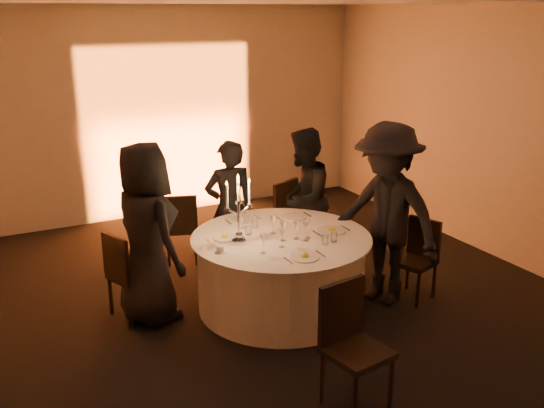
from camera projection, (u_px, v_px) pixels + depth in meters
name	position (u px, v px, depth m)	size (l,w,h in m)	color
floor	(281.00, 306.00, 6.25)	(7.00, 7.00, 0.00)	black
ceiling	(282.00, 0.00, 5.34)	(7.00, 7.00, 0.00)	silver
wall_back	(168.00, 113.00, 8.77)	(7.00, 7.00, 0.00)	beige
wall_right	(507.00, 137.00, 7.10)	(7.00, 7.00, 0.00)	beige
uplighter_fixture	(180.00, 213.00, 8.95)	(0.25, 0.12, 0.10)	black
banquet_table	(281.00, 272.00, 6.14)	(1.80, 1.80, 0.77)	black
chair_left	(126.00, 271.00, 5.89)	(0.50, 0.50, 0.88)	black
chair_back_left	(181.00, 225.00, 7.19)	(0.48, 0.48, 0.87)	black
chair_back_right	(278.00, 214.00, 7.33)	(0.57, 0.57, 0.99)	black
chair_right	(418.00, 254.00, 6.34)	(0.47, 0.47, 0.85)	black
chair_front	(350.00, 338.00, 4.57)	(0.49, 0.49, 0.98)	black
guest_left	(147.00, 234.00, 5.74)	(0.87, 0.56, 1.77)	black
guest_back_left	(230.00, 208.00, 6.84)	(0.57, 0.37, 1.56)	black
guest_back_right	(303.00, 199.00, 7.04)	(0.80, 0.62, 1.65)	black
guest_right	(386.00, 215.00, 6.12)	(1.22, 0.70, 1.89)	black
plate_left	(225.00, 237.00, 5.96)	(0.36, 0.25, 0.08)	white
plate_back_left	(243.00, 219.00, 6.48)	(0.35, 0.26, 0.01)	white
plate_back_right	(294.00, 217.00, 6.57)	(0.35, 0.28, 0.01)	white
plate_right	(331.00, 230.00, 6.15)	(0.36, 0.28, 0.08)	white
plate_front	(305.00, 256.00, 5.49)	(0.36, 0.27, 0.08)	white
coffee_cup	(220.00, 249.00, 5.61)	(0.11, 0.11, 0.07)	white
candelabra	(239.00, 219.00, 5.80)	(0.29, 0.14, 0.69)	silver
wine_glass_a	(282.00, 233.00, 5.70)	(0.07, 0.07, 0.19)	silver
wine_glass_b	(306.00, 228.00, 5.86)	(0.07, 0.07, 0.19)	silver
wine_glass_c	(308.00, 225.00, 5.93)	(0.07, 0.07, 0.19)	silver
wine_glass_d	(283.00, 227.00, 5.87)	(0.07, 0.07, 0.19)	silver
wine_glass_e	(296.00, 226.00, 5.91)	(0.07, 0.07, 0.19)	silver
wine_glass_f	(243.00, 216.00, 6.20)	(0.07, 0.07, 0.19)	silver
wine_glass_g	(263.00, 239.00, 5.55)	(0.07, 0.07, 0.19)	silver
wine_glass_h	(273.00, 220.00, 6.06)	(0.07, 0.07, 0.19)	silver
tumbler_a	(334.00, 237.00, 5.86)	(0.07, 0.07, 0.09)	silver
tumbler_b	(248.00, 230.00, 6.05)	(0.07, 0.07, 0.09)	silver
tumbler_c	(255.00, 223.00, 6.25)	(0.07, 0.07, 0.09)	silver
tumbler_d	(325.00, 240.00, 5.80)	(0.07, 0.07, 0.09)	silver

